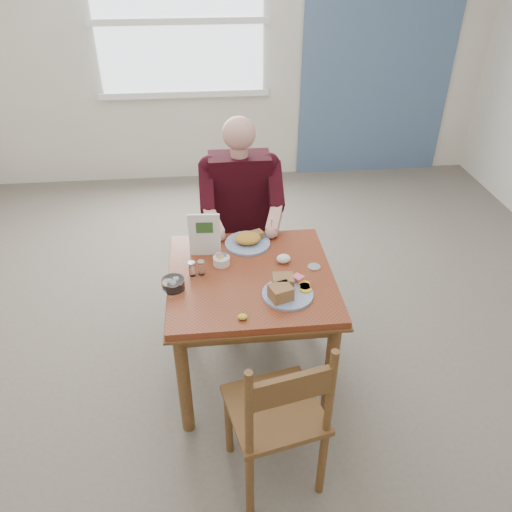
{
  "coord_description": "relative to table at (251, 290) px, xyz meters",
  "views": [
    {
      "loc": [
        -0.2,
        -2.22,
        2.35
      ],
      "look_at": [
        0.03,
        0.0,
        0.87
      ],
      "focal_mm": 35.0,
      "sensor_mm": 36.0,
      "label": 1
    }
  ],
  "objects": [
    {
      "name": "lemon_wedge",
      "position": [
        -0.08,
        -0.37,
        0.13
      ],
      "size": [
        0.06,
        0.05,
        0.03
      ],
      "primitive_type": "ellipsoid",
      "rotation": [
        0.0,
        0.0,
        0.22
      ],
      "color": "yellow",
      "rests_on": "table"
    },
    {
      "name": "wall_back",
      "position": [
        0.0,
        3.0,
        0.76
      ],
      "size": [
        5.5,
        0.0,
        5.5
      ],
      "primitive_type": "plane",
      "rotation": [
        1.57,
        0.0,
        0.0
      ],
      "color": "silver",
      "rests_on": "ground"
    },
    {
      "name": "napkin",
      "position": [
        0.2,
        0.1,
        0.14
      ],
      "size": [
        0.09,
        0.08,
        0.05
      ],
      "primitive_type": "ellipsoid",
      "rotation": [
        0.0,
        0.0,
        -0.2
      ],
      "color": "white",
      "rests_on": "table"
    },
    {
      "name": "menu",
      "position": [
        -0.24,
        0.23,
        0.25
      ],
      "size": [
        0.18,
        0.03,
        0.26
      ],
      "color": "white",
      "rests_on": "table"
    },
    {
      "name": "table",
      "position": [
        0.0,
        0.0,
        0.0
      ],
      "size": [
        0.92,
        0.92,
        0.75
      ],
      "color": "maroon",
      "rests_on": "ground"
    },
    {
      "name": "floor",
      "position": [
        0.0,
        0.0,
        -0.64
      ],
      "size": [
        6.0,
        6.0,
        0.0
      ],
      "primitive_type": "plane",
      "color": "#5F564D",
      "rests_on": "ground"
    },
    {
      "name": "window",
      "position": [
        -0.4,
        2.97,
        0.96
      ],
      "size": [
        1.72,
        0.04,
        1.42
      ],
      "color": "white",
      "rests_on": "wall_back"
    },
    {
      "name": "accent_panel",
      "position": [
        1.6,
        2.98,
        0.76
      ],
      "size": [
        1.6,
        0.02,
        2.8
      ],
      "primitive_type": "cube",
      "color": "#496488",
      "rests_on": "ground"
    },
    {
      "name": "metal_dish",
      "position": [
        0.36,
        0.03,
        0.12
      ],
      "size": [
        0.09,
        0.09,
        0.01
      ],
      "primitive_type": "cylinder",
      "rotation": [
        0.0,
        0.0,
        -0.23
      ],
      "color": "silver",
      "rests_on": "table"
    },
    {
      "name": "creamer",
      "position": [
        -0.42,
        -0.09,
        0.14
      ],
      "size": [
        0.14,
        0.14,
        0.06
      ],
      "color": "white",
      "rests_on": "table"
    },
    {
      "name": "shakers",
      "position": [
        -0.29,
        0.03,
        0.16
      ],
      "size": [
        0.09,
        0.05,
        0.09
      ],
      "color": "white",
      "rests_on": "table"
    },
    {
      "name": "chair_far",
      "position": [
        0.0,
        0.8,
        -0.16
      ],
      "size": [
        0.42,
        0.42,
        0.95
      ],
      "color": "brown",
      "rests_on": "ground"
    },
    {
      "name": "chair_near",
      "position": [
        0.05,
        -0.74,
        -0.16
      ],
      "size": [
        0.5,
        0.5,
        0.95
      ],
      "color": "brown",
      "rests_on": "ground"
    },
    {
      "name": "diner",
      "position": [
        0.0,
        0.71,
        0.17
      ],
      "size": [
        0.53,
        0.56,
        1.39
      ],
      "color": "tan",
      "rests_on": "chair_far"
    },
    {
      "name": "near_plate",
      "position": [
        0.16,
        -0.2,
        0.14
      ],
      "size": [
        0.31,
        0.31,
        0.09
      ],
      "color": "white",
      "rests_on": "table"
    },
    {
      "name": "caddy",
      "position": [
        -0.16,
        0.11,
        0.14
      ],
      "size": [
        0.1,
        0.1,
        0.07
      ],
      "color": "white",
      "rests_on": "table"
    },
    {
      "name": "far_plate",
      "position": [
        0.01,
        0.31,
        0.14
      ],
      "size": [
        0.36,
        0.36,
        0.07
      ],
      "color": "white",
      "rests_on": "table"
    }
  ]
}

